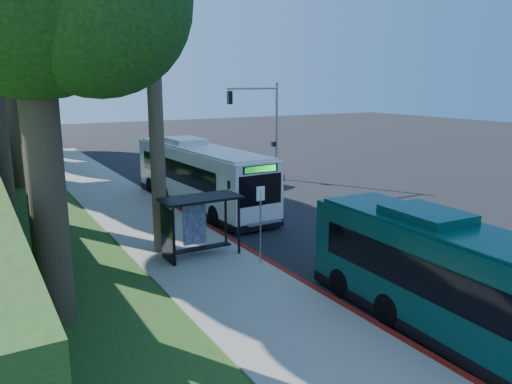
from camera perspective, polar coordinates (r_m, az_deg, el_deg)
ground at (r=26.52m, az=5.08°, el=-2.98°), size 140.00×140.00×0.00m
sidewalk at (r=23.24m, az=-9.89°, el=-5.20°), size 4.50×70.00×0.12m
red_curb at (r=20.70m, az=0.05°, el=-7.21°), size 0.25×30.00×0.13m
grass_verge at (r=26.86m, az=-25.21°, el=-3.88°), size 8.00×70.00×0.06m
bus_shelter at (r=20.20m, az=-7.13°, el=-2.64°), size 3.20×1.51×2.55m
stop_sign_pole at (r=19.08m, az=0.52°, el=-2.58°), size 0.35×0.06×3.17m
traffic_signal_pole at (r=36.11m, az=0.98°, el=8.30°), size 4.10×0.30×7.00m
tree_2 at (r=37.12m, az=-26.63°, el=16.51°), size 8.82×8.40×15.12m
tree_4 at (r=53.03m, az=-27.22°, el=14.03°), size 8.40×8.00×14.14m
tree_5 at (r=61.04m, az=-26.66°, el=12.97°), size 7.35×7.00×12.86m
white_bus at (r=28.86m, az=-6.46°, el=2.00°), size 3.25×12.74×3.77m
teal_bus at (r=14.70m, az=23.55°, el=-10.03°), size 2.91×11.55×3.41m
pickup at (r=35.34m, az=-0.92°, el=2.17°), size 3.46×5.66×1.47m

